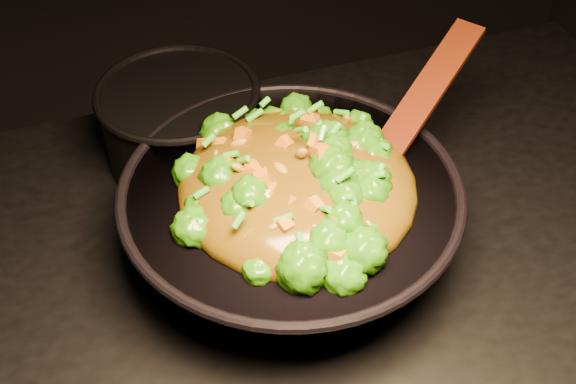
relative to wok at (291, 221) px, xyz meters
name	(u,v)px	position (x,y,z in m)	size (l,w,h in m)	color
wok	(291,221)	(0.00, 0.00, 0.00)	(0.38, 0.38, 0.11)	black
stir_fry	(298,160)	(0.01, -0.01, 0.10)	(0.27, 0.27, 0.09)	#2A7608
spatula	(420,102)	(0.18, 0.05, 0.10)	(0.25, 0.04, 0.01)	#381403
back_pot	(181,124)	(-0.08, 0.21, 0.01)	(0.21, 0.21, 0.12)	black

